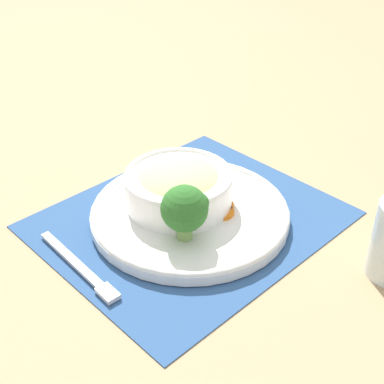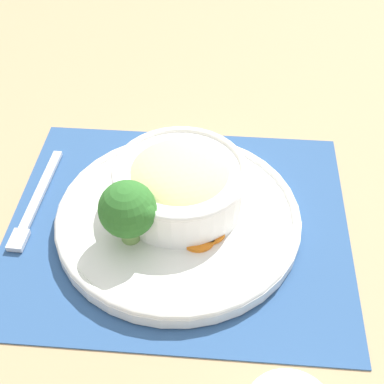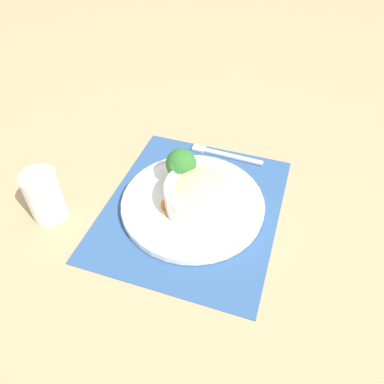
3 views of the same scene
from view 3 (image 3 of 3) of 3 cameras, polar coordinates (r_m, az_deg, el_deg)
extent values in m
plane|color=tan|center=(0.82, 0.10, -2.38)|extent=(4.00, 4.00, 0.00)
cube|color=#2D5184|center=(0.82, 0.10, -2.28)|extent=(0.44, 0.38, 0.00)
cylinder|color=white|center=(0.81, 0.10, -1.80)|extent=(0.31, 0.31, 0.02)
torus|color=white|center=(0.80, 0.11, -1.41)|extent=(0.31, 0.31, 0.01)
cylinder|color=white|center=(0.78, 1.88, -0.62)|extent=(0.17, 0.17, 0.05)
torus|color=white|center=(0.76, 1.93, 0.73)|extent=(0.17, 0.17, 0.01)
ellipsoid|color=beige|center=(0.77, 1.90, 0.05)|extent=(0.14, 0.14, 0.06)
cylinder|color=#759E51|center=(0.84, -1.61, 2.34)|extent=(0.02, 0.02, 0.03)
sphere|color=#2D6B28|center=(0.82, -1.67, 4.33)|extent=(0.07, 0.07, 0.07)
sphere|color=#2D6B28|center=(0.80, -2.72, 3.93)|extent=(0.03, 0.03, 0.03)
sphere|color=#2D6B28|center=(0.82, -0.80, 5.13)|extent=(0.03, 0.03, 0.03)
cylinder|color=orange|center=(0.79, -3.25, -2.00)|extent=(0.04, 0.04, 0.01)
cylinder|color=orange|center=(0.78, -2.69, -2.85)|extent=(0.04, 0.04, 0.01)
cylinder|color=orange|center=(0.77, -1.71, -3.50)|extent=(0.04, 0.04, 0.01)
cylinder|color=silver|center=(0.82, -21.55, -0.58)|extent=(0.07, 0.07, 0.11)
cylinder|color=silver|center=(0.83, -21.19, -1.56)|extent=(0.06, 0.06, 0.07)
cube|color=silver|center=(0.94, 5.44, 5.59)|extent=(0.01, 0.18, 0.01)
cube|color=silver|center=(0.96, 1.06, 6.63)|extent=(0.02, 0.03, 0.01)
camera|label=1|loc=(1.20, -19.44, 38.22)|focal=50.00mm
camera|label=2|loc=(0.79, -40.57, 30.06)|focal=50.00mm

